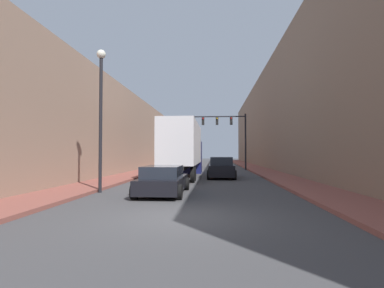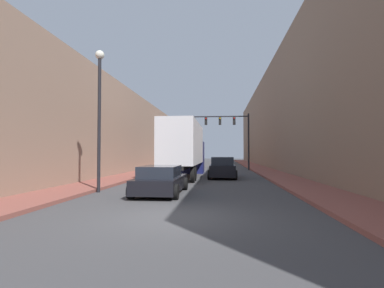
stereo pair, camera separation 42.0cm
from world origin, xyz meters
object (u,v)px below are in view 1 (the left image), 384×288
Objects in this scene: suv_car at (221,168)px; street_lamp at (101,101)px; semi_truck at (184,148)px; sedan_car at (163,180)px; traffic_signal_gantry at (230,130)px.

suv_car is 0.70× the size of street_lamp.
suv_car is (2.97, -0.69, -1.56)m from semi_truck.
semi_truck is at bearing 166.91° from suv_car.
sedan_car is at bearing -106.89° from suv_car.
sedan_car is 0.69× the size of traffic_signal_gantry.
street_lamp is at bearing -109.75° from traffic_signal_gantry.
sedan_car is 0.93× the size of suv_car.
semi_truck is 1.72× the size of street_lamp.
traffic_signal_gantry is (4.15, 20.61, 3.97)m from sedan_car.
semi_truck is at bearing -112.15° from traffic_signal_gantry.
traffic_signal_gantry is at bearing 78.61° from sedan_car.
street_lamp reaches higher than semi_truck.
traffic_signal_gantry is at bearing 67.85° from semi_truck.
street_lamp is (-7.29, -20.31, -0.15)m from traffic_signal_gantry.
semi_truck is at bearing 72.85° from street_lamp.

